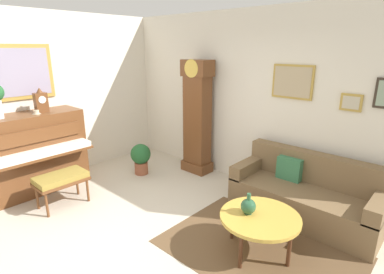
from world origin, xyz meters
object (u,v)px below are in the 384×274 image
Objects in this scene: couch at (305,195)px; teacup at (36,113)px; potted_plant at (141,157)px; green_jug at (248,206)px; coffee_table at (260,218)px; mantel_clock at (41,101)px; piano at (36,152)px; piano_bench at (61,179)px; grandfather_clock at (197,120)px.

couch is 16.38× the size of teacup.
green_jug is at bearing -11.69° from potted_plant.
mantel_clock is at bearing -166.58° from coffee_table.
piano is 1.64× the size of coffee_table.
mantel_clock is at bearing 167.31° from piano_bench.
green_jug is (1.92, -1.33, -0.42)m from grandfather_clock.
grandfather_clock is 2.58m from teacup.
grandfather_clock reaches higher than teacup.
coffee_table is at bearing 16.35° from piano.
green_jug is (3.30, 0.96, -0.09)m from piano.
couch reaches higher than green_jug.
mantel_clock reaches higher than piano.
teacup reaches higher than piano_bench.
grandfather_clock reaches higher than mantel_clock.
mantel_clock is (-3.43, -0.82, 1.00)m from coffee_table.
piano reaches higher than coffee_table.
potted_plant is at bearing 61.00° from mantel_clock.
couch reaches higher than potted_plant.
teacup is 1.83m from potted_plant.
couch is 4.14m from mantel_clock.
mantel_clock is 1.58× the size of green_jug.
coffee_table is (2.05, -1.28, -0.54)m from grandfather_clock.
potted_plant is at bearing -129.56° from grandfather_clock.
potted_plant is (0.63, 1.43, -0.95)m from teacup.
mantel_clock is 3.28× the size of teacup.
grandfather_clock reaches higher than potted_plant.
piano is at bearing -163.65° from coffee_table.
coffee_table is at bearing 20.27° from green_jug.
potted_plant reaches higher than piano_bench.
potted_plant is at bearing -167.66° from couch.
teacup reaches higher than couch.
teacup is at bearing 175.51° from piano_bench.
piano_bench is at bearing -159.38° from coffee_table.
piano is 6.00× the size of green_jug.
piano_bench is 1.25× the size of potted_plant.
grandfather_clock is 8.46× the size of green_jug.
mantel_clock is at bearing -151.34° from couch.
green_jug is at bearing 20.64° from piano_bench.
couch is at bearing 30.96° from piano.
teacup is (0.10, 0.07, 0.64)m from piano.
piano_bench is 3.42m from couch.
mantel_clock is at bearing -166.85° from green_jug.
piano_bench is 2.41m from grandfather_clock.
grandfather_clock reaches higher than couch.
green_jug is (3.30, 0.77, -0.88)m from mantel_clock.
couch is at bearing 80.25° from green_jug.
grandfather_clock is 17.50× the size of teacup.
piano_bench is 0.34× the size of grandfather_clock.
grandfather_clock is 5.34× the size of mantel_clock.
piano is 3.79× the size of mantel_clock.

